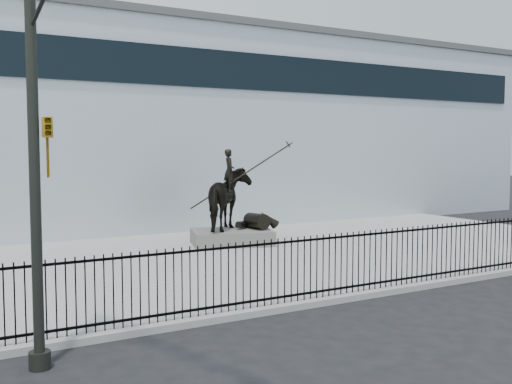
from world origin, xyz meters
TOP-DOWN VIEW (x-y plane):
  - ground at (0.00, 0.00)m, footprint 120.00×120.00m
  - plaza at (0.00, 7.00)m, footprint 30.00×12.00m
  - building at (0.00, 20.00)m, footprint 44.00×14.00m
  - picket_fence at (0.00, 1.25)m, footprint 22.10×0.10m
  - statue_plinth at (1.36, 9.19)m, footprint 3.31×2.72m
  - equestrian_statue at (1.41, 9.17)m, footprint 3.51×2.73m
  - traffic_signal_left at (-6.75, -0.62)m, footprint 1.52×4.84m

SIDE VIEW (x-z plane):
  - ground at x=0.00m, z-range 0.00..0.00m
  - plaza at x=0.00m, z-range 0.00..0.15m
  - statue_plinth at x=1.36m, z-range 0.15..0.69m
  - picket_fence at x=0.00m, z-range 0.15..1.65m
  - equestrian_statue at x=1.41m, z-range 0.26..3.36m
  - traffic_signal_left at x=-6.75m, z-range 0.53..7.53m
  - building at x=0.00m, z-range 0.00..9.00m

